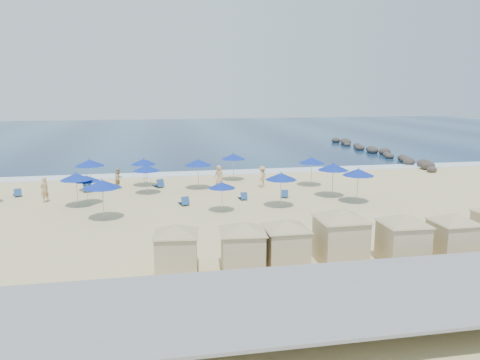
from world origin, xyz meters
name	(u,v)px	position (x,y,z in m)	size (l,w,h in m)	color
ground	(215,216)	(0.00, 0.00, 0.00)	(160.00, 160.00, 0.00)	beige
ocean	(174,134)	(0.00, 55.00, 0.03)	(160.00, 80.00, 0.06)	#0D254A
surf_line	(194,174)	(0.00, 15.50, 0.04)	(160.00, 2.50, 0.08)	white
seawall	(264,295)	(0.00, -13.50, 0.65)	(160.00, 6.10, 1.22)	gray
rock_jetty	(377,151)	(24.01, 24.90, 0.36)	(2.56, 26.66, 0.96)	#2C2725
trash_bin	(238,235)	(0.50, -5.51, 0.44)	(0.88, 0.88, 0.88)	black
cabana_0	(176,242)	(-3.02, -9.10, 1.45)	(4.02, 4.02, 2.53)	#CFB78E
cabana_1	(243,240)	(-0.02, -9.48, 1.49)	(4.13, 4.13, 2.60)	#CFB78E
cabana_2	(286,237)	(2.08, -9.35, 1.48)	(4.11, 4.11, 2.58)	#CFB78E
cabana_3	(341,228)	(4.86, -9.16, 1.68)	(4.67, 4.67, 2.93)	#CFB78E
cabana_4	(403,232)	(7.74, -9.88, 1.54)	(4.29, 4.29, 2.69)	#CFB78E
cabana_5	(453,230)	(10.47, -9.81, 1.47)	(4.09, 4.09, 2.57)	#CFB78E
umbrella_1	(87,178)	(-8.65, 4.98, 1.89)	(1.91, 1.91, 2.18)	#A5A8AD
umbrella_2	(90,163)	(-8.93, 9.33, 2.35)	(2.38, 2.38, 2.71)	#A5A8AD
umbrella_3	(76,177)	(-9.25, 4.24, 2.19)	(2.21, 2.21, 2.52)	#A5A8AD
umbrella_4	(144,162)	(-4.69, 10.54, 2.12)	(2.15, 2.15, 2.45)	#A5A8AD
umbrella_5	(146,168)	(-4.43, 7.49, 2.08)	(2.11, 2.11, 2.40)	#A5A8AD
umbrella_6	(222,185)	(0.61, 1.05, 1.85)	(1.87, 1.87, 2.13)	#A5A8AD
umbrella_7	(198,162)	(-0.25, 8.56, 2.24)	(2.27, 2.27, 2.58)	#A5A8AD
umbrella_8	(281,176)	(4.86, 1.51, 2.22)	(2.25, 2.25, 2.56)	#A5A8AD
umbrella_9	(233,156)	(3.25, 11.61, 2.20)	(2.23, 2.23, 2.54)	#A5A8AD
umbrella_10	(312,160)	(9.39, 8.01, 2.21)	(2.24, 2.24, 2.55)	#A5A8AD
umbrella_11	(333,167)	(9.63, 3.79, 2.35)	(2.38, 2.38, 2.71)	#A5A8AD
umbrella_12	(358,172)	(10.70, 1.63, 2.29)	(2.32, 2.32, 2.65)	#A5A8AD
umbrella_13	(102,184)	(-7.12, 0.50, 2.34)	(2.37, 2.37, 2.70)	#A5A8AD
beach_chair_0	(17,193)	(-14.36, 8.53, 0.23)	(0.93, 1.32, 0.66)	navy
beach_chair_1	(88,188)	(-9.20, 9.24, 0.27)	(0.64, 1.40, 0.77)	navy
beach_chair_2	(159,184)	(-3.48, 9.88, 0.26)	(1.07, 1.48, 0.74)	navy
beach_chair_3	(184,202)	(-1.81, 3.36, 0.24)	(0.81, 1.34, 0.69)	navy
beach_chair_4	(243,197)	(2.68, 4.20, 0.22)	(0.59, 1.17, 0.63)	navy
beach_chair_5	(285,194)	(5.99, 4.35, 0.22)	(0.83, 1.28, 0.65)	navy
beachgoer_0	(45,190)	(-11.82, 6.15, 0.94)	(0.69, 0.45, 1.88)	tan
beachgoer_1	(119,178)	(-6.74, 9.97, 0.86)	(0.83, 0.65, 1.71)	tan
beachgoer_2	(262,177)	(5.12, 8.23, 0.91)	(1.18, 0.68, 1.83)	tan
beachgoer_3	(219,175)	(1.69, 9.94, 0.86)	(0.84, 0.55, 1.72)	tan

